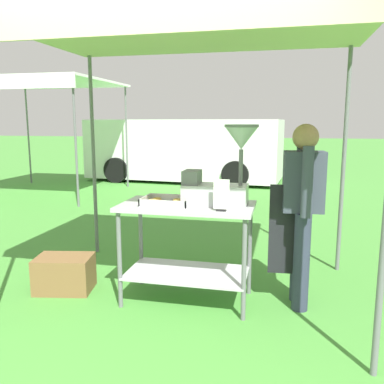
{
  "coord_description": "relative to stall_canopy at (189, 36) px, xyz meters",
  "views": [
    {
      "loc": [
        0.93,
        -2.51,
        1.62
      ],
      "look_at": [
        0.1,
        1.13,
        0.98
      ],
      "focal_mm": 38.07,
      "sensor_mm": 36.0,
      "label": 1
    }
  ],
  "objects": [
    {
      "name": "menu_sign",
      "position": [
        0.34,
        -0.31,
        -1.33
      ],
      "size": [
        0.13,
        0.05,
        0.26
      ],
      "color": "black",
      "rests_on": "donut_cart"
    },
    {
      "name": "donut_fryer",
      "position": [
        0.31,
        -0.07,
        -1.17
      ],
      "size": [
        0.64,
        0.29,
        0.7
      ],
      "color": "#B7B7BC",
      "rests_on": "donut_cart"
    },
    {
      "name": "van_white",
      "position": [
        -1.92,
        7.52,
        -1.47
      ],
      "size": [
        5.4,
        2.39,
        1.69
      ],
      "color": "white",
      "rests_on": "ground"
    },
    {
      "name": "neighbour_tent",
      "position": [
        -4.43,
        4.75,
        0.09
      ],
      "size": [
        2.97,
        2.76,
        2.52
      ],
      "color": "slate",
      "rests_on": "ground"
    },
    {
      "name": "stall_canopy",
      "position": [
        0.0,
        0.0,
        0.0
      ],
      "size": [
        3.09,
        2.16,
        2.44
      ],
      "color": "slate",
      "rests_on": "ground"
    },
    {
      "name": "vendor",
      "position": [
        0.99,
        0.03,
        -1.44
      ],
      "size": [
        0.46,
        0.54,
        1.61
      ],
      "color": "#2D3347",
      "rests_on": "ground"
    },
    {
      "name": "supply_crate",
      "position": [
        -1.22,
        -0.15,
        -2.18
      ],
      "size": [
        0.59,
        0.45,
        0.34
      ],
      "color": "brown",
      "rests_on": "ground"
    },
    {
      "name": "ground_plane",
      "position": [
        -0.1,
        4.97,
        -2.35
      ],
      "size": [
        70.0,
        70.0,
        0.0
      ],
      "primitive_type": "plane",
      "color": "#478E38"
    },
    {
      "name": "donut_tray",
      "position": [
        -0.17,
        -0.18,
        -1.42
      ],
      "size": [
        0.42,
        0.33,
        0.07
      ],
      "color": "#B7B7BC",
      "rests_on": "donut_cart"
    },
    {
      "name": "donut_cart",
      "position": [
        0.0,
        -0.1,
        -1.69
      ],
      "size": [
        1.18,
        0.64,
        0.9
      ],
      "color": "#B7B7BC",
      "rests_on": "ground"
    }
  ]
}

